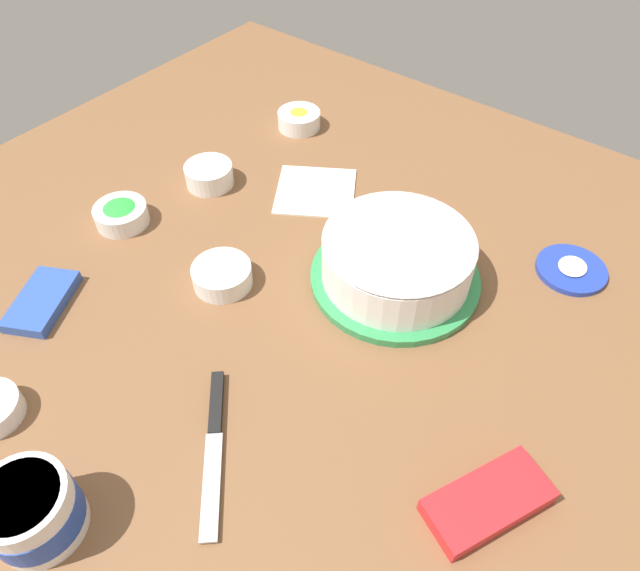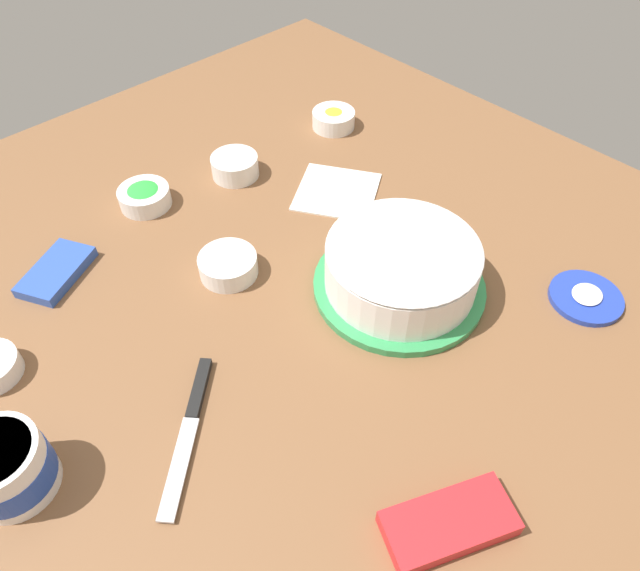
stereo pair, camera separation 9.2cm
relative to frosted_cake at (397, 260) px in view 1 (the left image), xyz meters
The scene contains 12 objects.
ground_plane 0.21m from the frosted_cake, 32.38° to the right, with size 1.54×1.54×0.00m, color brown.
frosted_cake is the anchor object (origin of this frame).
frosting_tub 0.61m from the frosted_cake, 10.22° to the right, with size 0.11×0.11×0.09m.
frosting_tub_lid 0.30m from the frosted_cake, 131.85° to the left, with size 0.12×0.12×0.02m.
spreading_knife 0.39m from the frosted_cake, ahead, with size 0.19×0.17×0.01m.
sprinkle_bowl_pink 0.43m from the frosted_cake, 89.58° to the right, with size 0.09×0.09×0.04m.
sprinkle_bowl_blue 0.29m from the frosted_cake, 50.77° to the right, with size 0.10×0.10×0.04m.
sprinkle_bowl_green 0.51m from the frosted_cake, 68.75° to the right, with size 0.10×0.10×0.04m.
sprinkle_bowl_yellow 0.50m from the frosted_cake, 121.91° to the right, with size 0.09×0.09×0.04m.
candy_box_lower 0.39m from the frosted_cake, 49.90° to the left, with size 0.16×0.07×0.03m, color red.
candy_box_upper 0.57m from the frosted_cake, 46.48° to the right, with size 0.13×0.07×0.02m, color #2D51B2.
paper_napkin 0.27m from the frosted_cake, 112.63° to the right, with size 0.15×0.15×0.01m, color white.
Camera 1 is at (0.43, 0.42, 0.71)m, focal length 32.71 mm.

